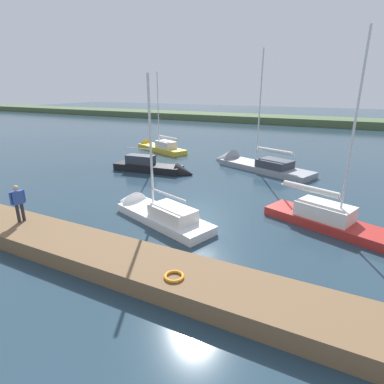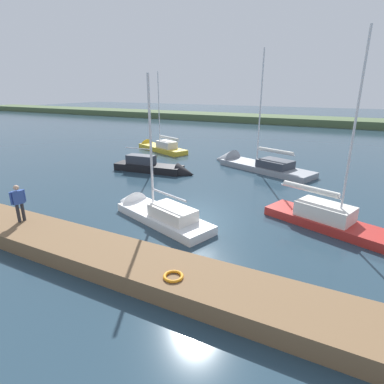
{
  "view_description": "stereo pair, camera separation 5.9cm",
  "coord_description": "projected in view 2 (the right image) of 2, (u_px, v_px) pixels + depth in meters",
  "views": [
    {
      "loc": [
        -7.06,
        13.53,
        6.42
      ],
      "look_at": [
        -0.54,
        0.68,
        1.55
      ],
      "focal_mm": 29.15,
      "sensor_mm": 36.0,
      "label": 1
    },
    {
      "loc": [
        -7.11,
        13.5,
        6.42
      ],
      "look_at": [
        -0.54,
        0.68,
        1.55
      ],
      "focal_mm": 29.15,
      "sensor_mm": 36.0,
      "label": 2
    }
  ],
  "objects": [
    {
      "name": "ground_plane",
      "position": [
        189.0,
        215.0,
        16.51
      ],
      "size": [
        200.0,
        200.0,
        0.0
      ],
      "primitive_type": "plane",
      "color": "#263D4C"
    },
    {
      "name": "far_shoreline",
      "position": [
        310.0,
        124.0,
        56.62
      ],
      "size": [
        180.0,
        8.0,
        2.4
      ],
      "primitive_type": "cube",
      "color": "#4C603D",
      "rests_on": "ground_plane"
    },
    {
      "name": "dock_pier",
      "position": [
        117.0,
        260.0,
        11.59
      ],
      "size": [
        27.59,
        2.35,
        0.65
      ],
      "primitive_type": "cube",
      "color": "brown",
      "rests_on": "ground_plane"
    },
    {
      "name": "life_ring_buoy",
      "position": [
        173.0,
        276.0,
        9.91
      ],
      "size": [
        0.66,
        0.66,
        0.1
      ],
      "primitive_type": "torus",
      "color": "orange",
      "rests_on": "dock_pier"
    },
    {
      "name": "sailboat_near_dock",
      "position": [
        157.0,
        148.0,
        33.51
      ],
      "size": [
        7.81,
        4.57,
        8.71
      ],
      "rotation": [
        0.0,
        0.0,
        -0.39
      ],
      "color": "gold",
      "rests_on": "ground_plane"
    },
    {
      "name": "sailboat_far_left",
      "position": [
        157.0,
        169.0,
        24.73
      ],
      "size": [
        6.78,
        2.23,
        7.78
      ],
      "rotation": [
        0.0,
        0.0,
        3.25
      ],
      "color": "black",
      "rests_on": "ground_plane"
    },
    {
      "name": "sailboat_far_right",
      "position": [
        352.0,
        231.0,
        14.16
      ],
      "size": [
        7.66,
        4.19,
        9.52
      ],
      "rotation": [
        0.0,
        0.0,
        2.79
      ],
      "color": "#B22823",
      "rests_on": "ground_plane"
    },
    {
      "name": "sailboat_mid_channel",
      "position": [
        151.0,
        213.0,
        16.31
      ],
      "size": [
        7.13,
        3.93,
        7.84
      ],
      "rotation": [
        0.0,
        0.0,
        -0.33
      ],
      "color": "white",
      "rests_on": "ground_plane"
    },
    {
      "name": "sailboat_behind_pier",
      "position": [
        249.0,
        165.0,
        26.23
      ],
      "size": [
        9.62,
        5.51,
        10.22
      ],
      "rotation": [
        0.0,
        0.0,
        -0.37
      ],
      "color": "gray",
      "rests_on": "ground_plane"
    },
    {
      "name": "person_on_dock",
      "position": [
        18.0,
        201.0,
        13.8
      ],
      "size": [
        0.33,
        0.63,
        1.71
      ],
      "rotation": [
        0.0,
        0.0,
        6.03
      ],
      "color": "#28282D",
      "rests_on": "dock_pier"
    }
  ]
}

